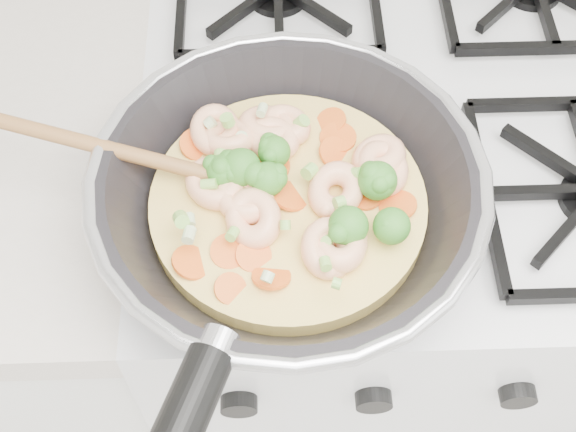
{
  "coord_description": "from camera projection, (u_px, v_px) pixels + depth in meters",
  "views": [
    {
      "loc": [
        -0.16,
        1.14,
        1.52
      ],
      "look_at": [
        -0.15,
        1.52,
        0.93
      ],
      "focal_mm": 47.86,
      "sensor_mm": 36.0,
      "label": 1
    }
  ],
  "objects": [
    {
      "name": "stove",
      "position": [
        380.0,
        283.0,
        1.19
      ],
      "size": [
        0.6,
        0.6,
        0.92
      ],
      "color": "silver",
      "rests_on": "ground"
    },
    {
      "name": "skillet",
      "position": [
        286.0,
        199.0,
        0.67
      ],
      "size": [
        0.51,
        0.52,
        0.09
      ],
      "rotation": [
        0.0,
        0.0,
        -0.03
      ],
      "color": "black",
      "rests_on": "stove"
    }
  ]
}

